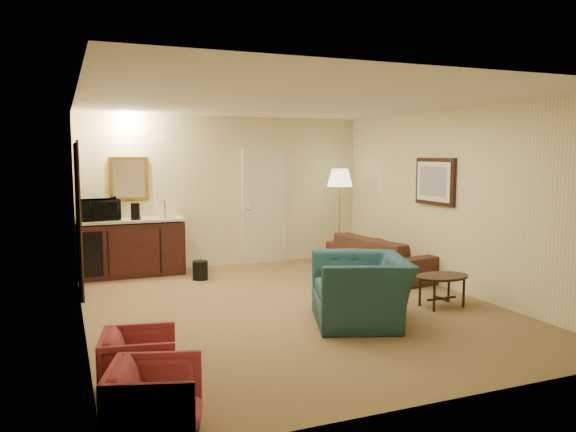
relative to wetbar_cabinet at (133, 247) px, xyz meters
The scene contains 12 objects.
ground 3.21m from the wetbar_cabinet, 58.76° to the right, with size 6.00×6.00×0.00m, color olive.
room_walls 2.79m from the wetbar_cabinet, 51.47° to the right, with size 5.02×6.01×2.61m.
wetbar_cabinet is the anchor object (origin of this frame).
sofa 4.06m from the wetbar_cabinet, 20.49° to the right, with size 2.11×0.62×0.83m, color black.
teal_armchair 4.21m from the wetbar_cabinet, 59.29° to the right, with size 1.19×0.77×1.04m, color #1D464A.
rose_chair_near 4.75m from the wetbar_cabinet, 96.05° to the right, with size 0.58×0.54×0.60m, color #993235.
rose_chair_far 5.54m from the wetbar_cabinet, 95.18° to the right, with size 0.60×0.56×0.62m, color #993235.
coffee_table 4.86m from the wetbar_cabinet, 44.75° to the right, with size 0.72×0.48×0.41m, color black.
floor_lamp 3.59m from the wetbar_cabinet, ahead, with size 0.45×0.45×1.71m, color #B8933D.
waste_bin 1.22m from the wetbar_cabinet, 37.72° to the right, with size 0.24×0.24×0.30m, color black.
microwave 0.83m from the wetbar_cabinet, behind, with size 0.60×0.33×0.41m, color black.
coffee_maker 0.61m from the wetbar_cabinet, 69.42° to the right, with size 0.14×0.14×0.27m, color black.
Camera 1 is at (-2.68, -6.49, 1.95)m, focal length 35.00 mm.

